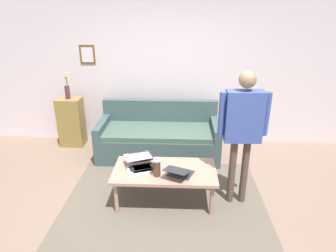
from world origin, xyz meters
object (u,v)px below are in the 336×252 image
(laptop_left, at_px, (179,172))
(coffee_table, at_px, (165,173))
(laptop_center, at_px, (143,164))
(person_standing, at_px, (243,123))
(couch, at_px, (159,138))
(laptop_right, at_px, (140,164))
(side_shelf, at_px, (71,122))
(flower_vase, at_px, (67,89))
(french_press, at_px, (157,168))

(laptop_left, bearing_deg, coffee_table, -34.99)
(laptop_center, bearing_deg, person_standing, 178.59)
(laptop_center, bearing_deg, coffee_table, 168.50)
(couch, relative_size, laptop_left, 4.58)
(laptop_right, xyz_separation_m, person_standing, (-1.26, 0.01, 0.60))
(couch, distance_m, side_shelf, 1.66)
(side_shelf, distance_m, flower_vase, 0.61)
(couch, distance_m, french_press, 1.50)
(laptop_center, xyz_separation_m, person_standing, (-1.22, 0.03, 0.60))
(laptop_left, distance_m, laptop_center, 0.51)
(couch, height_order, side_shelf, side_shelf)
(laptop_right, relative_size, flower_vase, 0.97)
(person_standing, bearing_deg, laptop_right, -0.48)
(couch, height_order, person_standing, person_standing)
(laptop_center, height_order, french_press, french_press)
(laptop_right, distance_m, side_shelf, 2.18)
(couch, relative_size, flower_vase, 4.30)
(french_press, bearing_deg, laptop_left, -176.22)
(coffee_table, bearing_deg, couch, -82.60)
(coffee_table, distance_m, laptop_right, 0.34)
(flower_vase, relative_size, person_standing, 0.27)
(coffee_table, height_order, side_shelf, side_shelf)
(coffee_table, height_order, person_standing, person_standing)
(side_shelf, bearing_deg, person_standing, 149.25)
(couch, relative_size, coffee_table, 1.54)
(side_shelf, relative_size, person_standing, 0.51)
(laptop_left, xyz_separation_m, french_press, (0.27, 0.02, 0.06))
(laptop_center, relative_size, laptop_right, 0.90)
(laptop_right, distance_m, french_press, 0.31)
(couch, bearing_deg, laptop_center, 84.81)
(person_standing, bearing_deg, coffee_table, 1.75)
(flower_vase, bearing_deg, french_press, 133.51)
(couch, height_order, french_press, couch)
(laptop_center, bearing_deg, laptop_right, 28.41)
(couch, distance_m, laptop_right, 1.31)
(person_standing, bearing_deg, laptop_left, 12.03)
(laptop_left, xyz_separation_m, flower_vase, (1.98, -1.78, 0.55))
(laptop_left, height_order, laptop_right, laptop_left)
(laptop_right, height_order, person_standing, person_standing)
(laptop_left, bearing_deg, person_standing, -167.97)
(person_standing, bearing_deg, french_press, 9.87)
(laptop_left, distance_m, person_standing, 0.97)
(coffee_table, relative_size, side_shelf, 1.47)
(person_standing, bearing_deg, flower_vase, -30.78)
(flower_vase, xyz_separation_m, person_standing, (-2.72, 1.62, 0.05))
(french_press, bearing_deg, coffee_table, -119.58)
(couch, bearing_deg, laptop_right, 83.30)
(flower_vase, bearing_deg, couch, 168.77)
(side_shelf, height_order, person_standing, person_standing)
(french_press, bearing_deg, flower_vase, -46.49)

